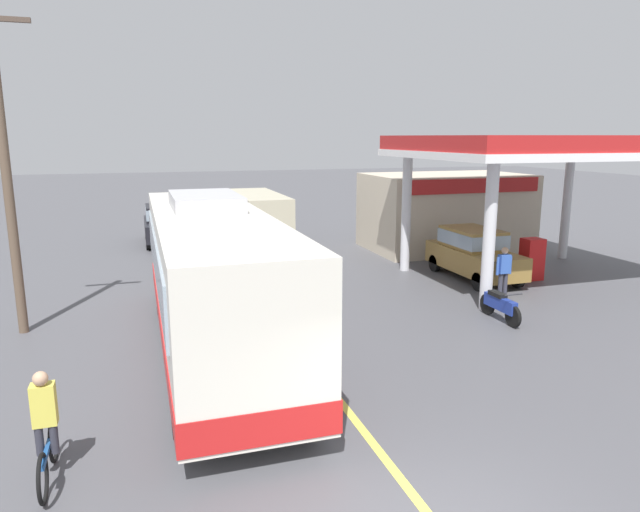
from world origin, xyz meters
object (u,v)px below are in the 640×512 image
coach_bus_main (213,281)px  car_trailing_behind_bus (163,222)px  minibus_opposing_lane (258,214)px  cyclist_on_shoulder (46,431)px  motorcycle_parked_forecourt (500,305)px  pedestrian_near_pump (504,270)px  car_at_pump (474,251)px

coach_bus_main → car_trailing_behind_bus: 15.00m
coach_bus_main → car_trailing_behind_bus: size_ratio=2.63×
minibus_opposing_lane → cyclist_on_shoulder: size_ratio=3.37×
cyclist_on_shoulder → motorcycle_parked_forecourt: (10.97, 4.39, -0.34)m
coach_bus_main → pedestrian_near_pump: bearing=10.4°
car_at_pump → cyclist_on_shoulder: car_at_pump is taller
minibus_opposing_lane → motorcycle_parked_forecourt: minibus_opposing_lane is taller
cyclist_on_shoulder → car_at_pump: bearing=34.3°
cyclist_on_shoulder → pedestrian_near_pump: bearing=26.9°
coach_bus_main → car_trailing_behind_bus: coach_bus_main is taller
minibus_opposing_lane → car_trailing_behind_bus: 4.73m
cyclist_on_shoulder → car_trailing_behind_bus: bearing=82.5°
pedestrian_near_pump → car_at_pump: bearing=78.4°
minibus_opposing_lane → pedestrian_near_pump: minibus_opposing_lane is taller
coach_bus_main → minibus_opposing_lane: (3.78, 13.07, -0.25)m
minibus_opposing_lane → pedestrian_near_pump: bearing=-64.0°
minibus_opposing_lane → car_trailing_behind_bus: (-4.31, 1.91, -0.46)m
coach_bus_main → motorcycle_parked_forecourt: size_ratio=6.13×
car_trailing_behind_bus → minibus_opposing_lane: bearing=-23.9°
car_at_pump → motorcycle_parked_forecourt: (-1.95, -4.43, -0.57)m
motorcycle_parked_forecourt → car_trailing_behind_bus: 17.35m
car_at_pump → car_trailing_behind_bus: (-10.37, 10.73, 0.00)m
minibus_opposing_lane → motorcycle_parked_forecourt: size_ratio=3.41×
minibus_opposing_lane → motorcycle_parked_forecourt: bearing=-72.8°
motorcycle_parked_forecourt → pedestrian_near_pump: pedestrian_near_pump is taller
minibus_opposing_lane → coach_bus_main: bearing=-106.1°
pedestrian_near_pump → car_trailing_behind_bus: car_trailing_behind_bus is taller
cyclist_on_shoulder → motorcycle_parked_forecourt: cyclist_on_shoulder is taller
minibus_opposing_lane → pedestrian_near_pump: (5.54, -11.36, -0.54)m
coach_bus_main → car_trailing_behind_bus: (-0.53, 14.98, -0.71)m
car_at_pump → motorcycle_parked_forecourt: size_ratio=2.33×
car_at_pump → car_trailing_behind_bus: same height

